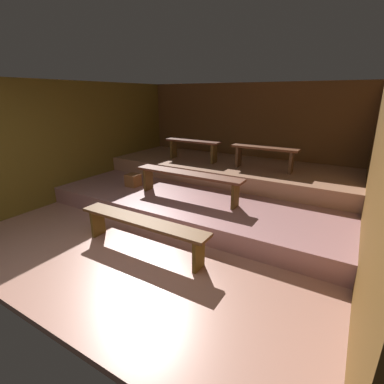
{
  "coord_description": "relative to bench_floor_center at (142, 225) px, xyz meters",
  "views": [
    {
      "loc": [
        2.42,
        -1.45,
        2.04
      ],
      "look_at": [
        0.15,
        2.35,
        0.5
      ],
      "focal_mm": 26.35,
      "sensor_mm": 36.0,
      "label": 1
    }
  ],
  "objects": [
    {
      "name": "bench_floor_center",
      "position": [
        0.0,
        0.0,
        0.0
      ],
      "size": [
        2.0,
        0.29,
        0.46
      ],
      "color": "brown",
      "rests_on": "ground"
    },
    {
      "name": "wall_left",
      "position": [
        -2.73,
        1.42,
        0.78
      ],
      "size": [
        0.06,
        5.93,
        2.3
      ],
      "primitive_type": "cube",
      "color": "brown",
      "rests_on": "ground"
    },
    {
      "name": "wall_back",
      "position": [
        -0.08,
        4.02,
        0.78
      ],
      "size": [
        6.03,
        0.06,
        2.3
      ],
      "primitive_type": "cube",
      "color": "brown",
      "rests_on": "ground"
    },
    {
      "name": "ground",
      "position": [
        -0.08,
        1.42,
        -0.42
      ],
      "size": [
        6.03,
        5.93,
        0.08
      ],
      "primitive_type": "cube",
      "color": "#AA7564"
    },
    {
      "name": "bench_middle_right",
      "position": [
        0.74,
        2.87,
        0.59
      ],
      "size": [
        1.31,
        0.29,
        0.46
      ],
      "color": "brown",
      "rests_on": "platform_middle"
    },
    {
      "name": "wooden_crate_lower",
      "position": [
        -1.43,
        1.41,
        0.05
      ],
      "size": [
        0.24,
        0.24,
        0.24
      ],
      "primitive_type": "cube",
      "color": "brown",
      "rests_on": "platform_lower"
    },
    {
      "name": "platform_middle",
      "position": [
        -0.08,
        3.06,
        0.08
      ],
      "size": [
        5.23,
        1.85,
        0.3
      ],
      "primitive_type": "cube",
      "color": "tan",
      "rests_on": "platform_lower"
    },
    {
      "name": "platform_lower",
      "position": [
        -0.08,
        2.26,
        -0.22
      ],
      "size": [
        5.23,
        3.46,
        0.3
      ],
      "primitive_type": "cube",
      "color": "#A47171",
      "rests_on": "ground"
    },
    {
      "name": "bench_middle_left",
      "position": [
        -0.9,
        2.87,
        0.59
      ],
      "size": [
        1.31,
        0.29,
        0.46
      ],
      "color": "brown",
      "rests_on": "platform_middle"
    },
    {
      "name": "bench_lower_center",
      "position": [
        -0.13,
        1.39,
        0.3
      ],
      "size": [
        2.02,
        0.29,
        0.46
      ],
      "color": "brown",
      "rests_on": "platform_lower"
    },
    {
      "name": "wall_right",
      "position": [
        2.56,
        1.42,
        0.78
      ],
      "size": [
        0.06,
        5.93,
        2.3
      ],
      "primitive_type": "cube",
      "color": "brown",
      "rests_on": "ground"
    }
  ]
}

